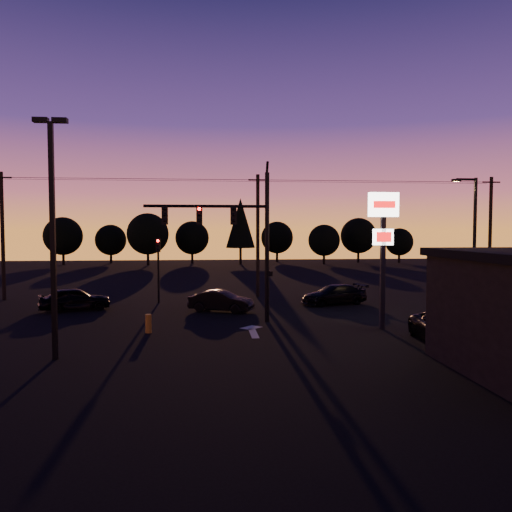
{
  "coord_description": "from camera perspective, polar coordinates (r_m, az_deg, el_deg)",
  "views": [
    {
      "loc": [
        -1.65,
        -22.51,
        4.96
      ],
      "look_at": [
        1.0,
        5.0,
        3.5
      ],
      "focal_mm": 35.0,
      "sensor_mm": 36.0,
      "label": 1
    }
  ],
  "objects": [
    {
      "name": "tree_1",
      "position": [
        76.88,
        -16.27,
        1.77
      ],
      "size": [
        4.54,
        4.54,
        5.71
      ],
      "color": "black",
      "rests_on": "ground"
    },
    {
      "name": "tree_3",
      "position": [
        74.56,
        -7.31,
        2.07
      ],
      "size": [
        4.95,
        4.95,
        6.22
      ],
      "color": "black",
      "rests_on": "ground"
    },
    {
      "name": "suv_parked",
      "position": [
        23.28,
        21.02,
        -7.8
      ],
      "size": [
        2.77,
        5.05,
        1.34
      ],
      "primitive_type": "imported",
      "rotation": [
        0.0,
        0.0,
        -0.12
      ],
      "color": "black",
      "rests_on": "ground"
    },
    {
      "name": "lane_arrow",
      "position": [
        24.77,
        -0.42,
        -8.51
      ],
      "size": [
        1.2,
        3.1,
        0.01
      ],
      "color": "beige",
      "rests_on": "ground"
    },
    {
      "name": "bollard",
      "position": [
        24.7,
        -12.2,
        -7.56
      ],
      "size": [
        0.3,
        0.3,
        0.9
      ],
      "primitive_type": "cylinder",
      "color": "#AA7119",
      "rests_on": "ground"
    },
    {
      "name": "tree_0",
      "position": [
        75.32,
        -21.19,
        2.13
      ],
      "size": [
        5.36,
        5.36,
        6.74
      ],
      "color": "black",
      "rests_on": "ground"
    },
    {
      "name": "utility_pole_0",
      "position": [
        39.23,
        -26.98,
        2.16
      ],
      "size": [
        1.4,
        0.26,
        9.0
      ],
      "color": "black",
      "rests_on": "ground"
    },
    {
      "name": "car_mid",
      "position": [
        30.34,
        -4.01,
        -5.17
      ],
      "size": [
        4.11,
        2.71,
        1.28
      ],
      "primitive_type": "imported",
      "rotation": [
        0.0,
        0.0,
        1.19
      ],
      "color": "black",
      "rests_on": "ground"
    },
    {
      "name": "traffic_signal_mast",
      "position": [
        26.55,
        -2.15,
        2.97
      ],
      "size": [
        6.79,
        0.52,
        8.58
      ],
      "color": "black",
      "rests_on": "ground"
    },
    {
      "name": "tree_2",
      "position": [
        71.0,
        -12.27,
        2.48
      ],
      "size": [
        5.77,
        5.78,
        7.26
      ],
      "color": "black",
      "rests_on": "ground"
    },
    {
      "name": "utility_pole_1",
      "position": [
        36.69,
        0.21,
        2.45
      ],
      "size": [
        1.4,
        0.26,
        9.0
      ],
      "color": "black",
      "rests_on": "ground"
    },
    {
      "name": "tree_5",
      "position": [
        77.26,
        2.42,
        2.12
      ],
      "size": [
        4.95,
        4.95,
        6.22
      ],
      "color": "black",
      "rests_on": "ground"
    },
    {
      "name": "utility_pole_2",
      "position": [
        42.45,
        25.18,
        2.24
      ],
      "size": [
        1.4,
        0.26,
        9.0
      ],
      "color": "black",
      "rests_on": "ground"
    },
    {
      "name": "power_wires",
      "position": [
        36.87,
        0.21,
        8.64
      ],
      "size": [
        36.0,
        1.22,
        0.07
      ],
      "color": "black",
      "rests_on": "ground"
    },
    {
      "name": "streetlight",
      "position": [
        32.05,
        23.56,
        1.81
      ],
      "size": [
        1.55,
        0.35,
        8.0
      ],
      "color": "black",
      "rests_on": "ground"
    },
    {
      "name": "pylon_sign",
      "position": [
        25.52,
        14.33,
        2.83
      ],
      "size": [
        1.5,
        0.28,
        6.8
      ],
      "color": "black",
      "rests_on": "ground"
    },
    {
      "name": "car_right",
      "position": [
        33.65,
        8.91,
        -4.37
      ],
      "size": [
        4.83,
        3.03,
        1.31
      ],
      "primitive_type": "imported",
      "rotation": [
        0.0,
        0.0,
        -1.28
      ],
      "color": "black",
      "rests_on": "ground"
    },
    {
      "name": "tree_4",
      "position": [
        71.67,
        -1.79,
        3.8
      ],
      "size": [
        4.18,
        4.18,
        9.5
      ],
      "color": "black",
      "rests_on": "ground"
    },
    {
      "name": "tree_8",
      "position": [
        77.99,
        16.06,
        1.55
      ],
      "size": [
        4.12,
        4.12,
        5.19
      ],
      "color": "black",
      "rests_on": "ground"
    },
    {
      "name": "car_left",
      "position": [
        32.7,
        -20.0,
        -4.62
      ],
      "size": [
        4.52,
        2.98,
        1.43
      ],
      "primitive_type": "imported",
      "rotation": [
        0.0,
        0.0,
        1.91
      ],
      "color": "black",
      "rests_on": "ground"
    },
    {
      "name": "tree_7",
      "position": [
        76.93,
        11.63,
        2.29
      ],
      "size": [
        5.36,
        5.36,
        6.74
      ],
      "color": "black",
      "rests_on": "ground"
    },
    {
      "name": "parking_lot_light",
      "position": [
        20.37,
        -22.24,
        3.67
      ],
      "size": [
        1.25,
        0.3,
        9.14
      ],
      "color": "black",
      "rests_on": "ground"
    },
    {
      "name": "ground",
      "position": [
        23.11,
        -1.3,
        -9.37
      ],
      "size": [
        120.0,
        120.0,
        0.0
      ],
      "primitive_type": "plane",
      "color": "black",
      "rests_on": "ground"
    },
    {
      "name": "secondary_signal",
      "position": [
        34.22,
        -11.11,
        -0.55
      ],
      "size": [
        0.3,
        0.31,
        4.35
      ],
      "color": "black",
      "rests_on": "ground"
    },
    {
      "name": "tree_6",
      "position": [
        72.46,
        7.79,
        1.79
      ],
      "size": [
        4.54,
        4.54,
        5.71
      ],
      "color": "black",
      "rests_on": "ground"
    }
  ]
}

